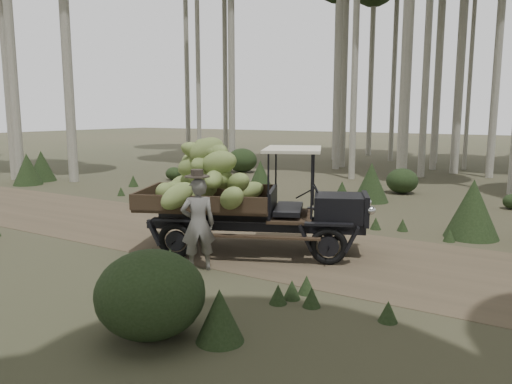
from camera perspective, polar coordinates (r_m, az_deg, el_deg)
ground at (r=11.61m, az=-5.14°, el=-5.01°), size 120.00×120.00×0.00m
dirt_track at (r=11.61m, az=-5.14°, el=-4.99°), size 70.00×4.00×0.01m
banana_truck at (r=10.15m, az=-3.45°, el=1.01°), size 4.81×3.32×2.43m
farmer at (r=8.98m, az=-6.64°, el=-3.54°), size 0.72×0.72×1.83m
undergrowth at (r=12.13m, az=-6.69°, el=-1.80°), size 23.38×23.04×1.34m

